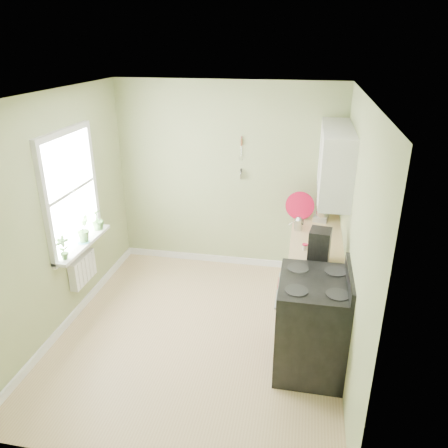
% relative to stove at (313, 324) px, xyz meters
% --- Properties ---
extents(floor, '(3.20, 3.60, 0.02)m').
position_rel_stove_xyz_m(floor, '(-1.28, 0.31, -0.53)').
color(floor, tan).
rests_on(floor, ground).
extents(ceiling, '(3.20, 3.60, 0.02)m').
position_rel_stove_xyz_m(ceiling, '(-1.28, 0.31, 2.19)').
color(ceiling, white).
rests_on(ceiling, wall_back).
extents(wall_back, '(3.20, 0.02, 2.70)m').
position_rel_stove_xyz_m(wall_back, '(-1.28, 2.12, 0.83)').
color(wall_back, '#A0AB75').
rests_on(wall_back, floor).
extents(wall_left, '(0.02, 3.60, 2.70)m').
position_rel_stove_xyz_m(wall_left, '(-2.89, 0.31, 0.83)').
color(wall_left, '#A0AB75').
rests_on(wall_left, floor).
extents(wall_right, '(0.02, 3.60, 2.70)m').
position_rel_stove_xyz_m(wall_right, '(0.33, 0.31, 0.83)').
color(wall_right, '#A0AB75').
rests_on(wall_right, floor).
extents(base_cabinets, '(0.60, 1.60, 0.87)m').
position_rel_stove_xyz_m(base_cabinets, '(0.02, 1.31, -0.08)').
color(base_cabinets, white).
rests_on(base_cabinets, floor).
extents(countertop, '(0.64, 1.60, 0.04)m').
position_rel_stove_xyz_m(countertop, '(0.01, 1.31, 0.37)').
color(countertop, '#DDBF87').
rests_on(countertop, base_cabinets).
extents(upper_cabinets, '(0.35, 1.40, 0.80)m').
position_rel_stove_xyz_m(upper_cabinets, '(0.15, 1.41, 1.33)').
color(upper_cabinets, white).
rests_on(upper_cabinets, wall_right).
extents(window, '(0.06, 1.14, 1.44)m').
position_rel_stove_xyz_m(window, '(-2.86, 0.61, 1.03)').
color(window, white).
rests_on(window, wall_left).
extents(window_sill, '(0.18, 1.14, 0.04)m').
position_rel_stove_xyz_m(window_sill, '(-2.79, 0.61, 0.36)').
color(window_sill, white).
rests_on(window_sill, wall_left).
extents(radiator, '(0.12, 0.50, 0.35)m').
position_rel_stove_xyz_m(radiator, '(-2.82, 0.56, 0.03)').
color(radiator, white).
rests_on(radiator, wall_left).
extents(wall_utensils, '(0.02, 0.14, 0.58)m').
position_rel_stove_xyz_m(wall_utensils, '(-1.08, 2.09, 1.05)').
color(wall_utensils, '#DDBF87').
rests_on(wall_utensils, wall_back).
extents(stove, '(0.74, 0.84, 1.15)m').
position_rel_stove_xyz_m(stove, '(0.00, 0.00, 0.00)').
color(stove, black).
rests_on(stove, floor).
extents(stand_mixer, '(0.23, 0.33, 0.37)m').
position_rel_stove_xyz_m(stand_mixer, '(0.07, 1.90, 0.55)').
color(stand_mixer, '#B2B2B7').
rests_on(stand_mixer, countertop).
extents(kettle, '(0.18, 0.11, 0.18)m').
position_rel_stove_xyz_m(kettle, '(-0.23, 1.46, 0.48)').
color(kettle, silver).
rests_on(kettle, countertop).
extents(coffee_maker, '(0.25, 0.27, 0.39)m').
position_rel_stove_xyz_m(coffee_maker, '(0.02, 0.61, 0.57)').
color(coffee_maker, black).
rests_on(coffee_maker, countertop).
extents(red_tray, '(0.39, 0.08, 0.39)m').
position_rel_stove_xyz_m(red_tray, '(-0.23, 1.84, 0.58)').
color(red_tray, '#A80D2D').
rests_on(red_tray, countertop).
extents(jar, '(0.07, 0.07, 0.07)m').
position_rel_stove_xyz_m(jar, '(-0.13, 0.90, 0.43)').
color(jar, '#BDAB96').
rests_on(jar, countertop).
extents(plant_a, '(0.17, 0.14, 0.29)m').
position_rel_stove_xyz_m(plant_a, '(-2.78, 0.16, 0.52)').
color(plant_a, '#507E3D').
rests_on(plant_a, window_sill).
extents(plant_b, '(0.19, 0.22, 0.34)m').
position_rel_stove_xyz_m(plant_b, '(-2.78, 0.64, 0.55)').
color(plant_b, '#507E3D').
rests_on(plant_b, window_sill).
extents(plant_c, '(0.18, 0.18, 0.27)m').
position_rel_stove_xyz_m(plant_c, '(-2.78, 1.01, 0.52)').
color(plant_c, '#507E3D').
rests_on(plant_c, window_sill).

